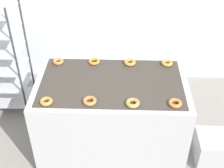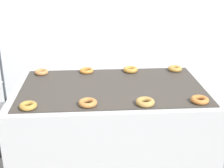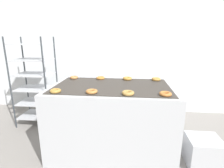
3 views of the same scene
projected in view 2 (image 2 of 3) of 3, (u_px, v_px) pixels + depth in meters
The scene contains 10 objects.
wall_back at pixel (104, 1), 3.60m from camera, with size 8.00×0.05×2.80m.
fryer_machine at pixel (112, 136), 2.65m from camera, with size 1.56×0.94×0.91m.
donut_near_left at pixel (28, 106), 2.12m from camera, with size 0.12×0.12×0.04m, color #A87D35.
donut_near_midleft at pixel (88, 103), 2.16m from camera, with size 0.13×0.13×0.04m, color #B17237.
donut_near_midright at pixel (145, 102), 2.17m from camera, with size 0.13×0.13×0.04m, color #A87F3F.
donut_near_right at pixel (200, 100), 2.21m from camera, with size 0.13×0.13×0.04m, color #B96D32.
donut_far_left at pixel (41, 72), 2.75m from camera, with size 0.12×0.12×0.04m, color #B77640.
donut_far_midleft at pixel (87, 71), 2.78m from camera, with size 0.13×0.13×0.03m, color #BD762F.
donut_far_midright at pixel (130, 70), 2.80m from camera, with size 0.13×0.13×0.04m, color #B57F33.
donut_far_right at pixel (175, 69), 2.83m from camera, with size 0.13×0.13×0.04m, color #B58139.
Camera 2 is at (-0.16, -1.57, 1.85)m, focal length 50.00 mm.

